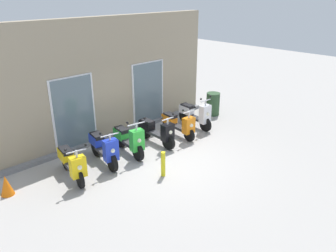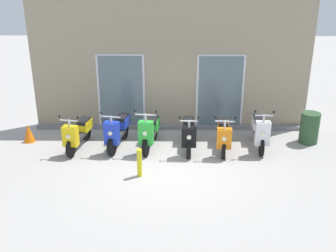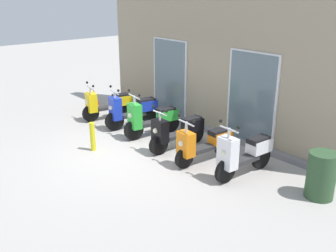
{
  "view_description": "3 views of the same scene",
  "coord_description": "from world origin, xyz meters",
  "px_view_note": "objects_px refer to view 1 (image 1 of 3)",
  "views": [
    {
      "loc": [
        -6.07,
        -6.17,
        4.65
      ],
      "look_at": [
        0.61,
        0.67,
        0.71
      ],
      "focal_mm": 35.8,
      "sensor_mm": 36.0,
      "label": 1
    },
    {
      "loc": [
        0.08,
        -9.1,
        4.74
      ],
      "look_at": [
        -0.05,
        0.85,
        0.76
      ],
      "focal_mm": 43.37,
      "sensor_mm": 36.0,
      "label": 2
    },
    {
      "loc": [
        6.91,
        -4.71,
        3.67
      ],
      "look_at": [
        0.46,
        0.84,
        0.62
      ],
      "focal_mm": 41.42,
      "sensor_mm": 36.0,
      "label": 3
    }
  ],
  "objects_px": {
    "scooter_black": "(156,131)",
    "scooter_orange": "(178,124)",
    "traffic_cone": "(6,185)",
    "scooter_yellow": "(72,163)",
    "scooter_blue": "(104,148)",
    "scooter_white": "(196,114)",
    "curb_bollard": "(163,164)",
    "scooter_green": "(129,140)",
    "trash_bin": "(213,104)"
  },
  "relations": [
    {
      "from": "scooter_green",
      "to": "scooter_orange",
      "type": "distance_m",
      "value": 2.01
    },
    {
      "from": "scooter_green",
      "to": "scooter_black",
      "type": "height_order",
      "value": "scooter_green"
    },
    {
      "from": "scooter_green",
      "to": "scooter_orange",
      "type": "xyz_separation_m",
      "value": [
        2.01,
        -0.11,
        -0.02
      ]
    },
    {
      "from": "scooter_black",
      "to": "scooter_green",
      "type": "bearing_deg",
      "value": 177.28
    },
    {
      "from": "scooter_black",
      "to": "traffic_cone",
      "type": "height_order",
      "value": "scooter_black"
    },
    {
      "from": "scooter_black",
      "to": "curb_bollard",
      "type": "height_order",
      "value": "scooter_black"
    },
    {
      "from": "scooter_white",
      "to": "traffic_cone",
      "type": "height_order",
      "value": "scooter_white"
    },
    {
      "from": "scooter_yellow",
      "to": "curb_bollard",
      "type": "distance_m",
      "value": 2.38
    },
    {
      "from": "curb_bollard",
      "to": "traffic_cone",
      "type": "height_order",
      "value": "curb_bollard"
    },
    {
      "from": "scooter_green",
      "to": "trash_bin",
      "type": "relative_size",
      "value": 1.81
    },
    {
      "from": "scooter_green",
      "to": "traffic_cone",
      "type": "bearing_deg",
      "value": 174.37
    },
    {
      "from": "scooter_black",
      "to": "traffic_cone",
      "type": "bearing_deg",
      "value": 175.05
    },
    {
      "from": "scooter_orange",
      "to": "scooter_yellow",
      "type": "bearing_deg",
      "value": 179.64
    },
    {
      "from": "scooter_orange",
      "to": "traffic_cone",
      "type": "height_order",
      "value": "scooter_orange"
    },
    {
      "from": "curb_bollard",
      "to": "traffic_cone",
      "type": "bearing_deg",
      "value": 149.03
    },
    {
      "from": "curb_bollard",
      "to": "trash_bin",
      "type": "relative_size",
      "value": 0.79
    },
    {
      "from": "scooter_black",
      "to": "traffic_cone",
      "type": "distance_m",
      "value": 4.56
    },
    {
      "from": "scooter_blue",
      "to": "traffic_cone",
      "type": "height_order",
      "value": "scooter_blue"
    },
    {
      "from": "scooter_orange",
      "to": "scooter_white",
      "type": "distance_m",
      "value": 1.01
    },
    {
      "from": "scooter_orange",
      "to": "curb_bollard",
      "type": "height_order",
      "value": "scooter_orange"
    },
    {
      "from": "scooter_blue",
      "to": "scooter_black",
      "type": "bearing_deg",
      "value": -2.16
    },
    {
      "from": "scooter_orange",
      "to": "scooter_white",
      "type": "relative_size",
      "value": 1.0
    },
    {
      "from": "scooter_green",
      "to": "curb_bollard",
      "type": "bearing_deg",
      "value": -95.43
    },
    {
      "from": "scooter_black",
      "to": "scooter_orange",
      "type": "distance_m",
      "value": 0.95
    },
    {
      "from": "traffic_cone",
      "to": "scooter_black",
      "type": "bearing_deg",
      "value": -4.95
    },
    {
      "from": "scooter_orange",
      "to": "traffic_cone",
      "type": "distance_m",
      "value": 5.51
    },
    {
      "from": "scooter_blue",
      "to": "curb_bollard",
      "type": "height_order",
      "value": "scooter_blue"
    },
    {
      "from": "scooter_white",
      "to": "curb_bollard",
      "type": "xyz_separation_m",
      "value": [
        -3.16,
        -1.65,
        -0.16
      ]
    },
    {
      "from": "scooter_yellow",
      "to": "scooter_blue",
      "type": "xyz_separation_m",
      "value": [
        1.06,
        0.11,
        0.01
      ]
    },
    {
      "from": "trash_bin",
      "to": "traffic_cone",
      "type": "height_order",
      "value": "trash_bin"
    },
    {
      "from": "scooter_yellow",
      "to": "traffic_cone",
      "type": "bearing_deg",
      "value": 164.43
    },
    {
      "from": "scooter_blue",
      "to": "scooter_orange",
      "type": "distance_m",
      "value": 2.9
    },
    {
      "from": "scooter_blue",
      "to": "trash_bin",
      "type": "distance_m",
      "value": 5.38
    },
    {
      "from": "scooter_blue",
      "to": "scooter_green",
      "type": "distance_m",
      "value": 0.89
    },
    {
      "from": "scooter_blue",
      "to": "scooter_black",
      "type": "distance_m",
      "value": 1.95
    },
    {
      "from": "scooter_blue",
      "to": "scooter_orange",
      "type": "xyz_separation_m",
      "value": [
        2.89,
        -0.13,
        -0.03
      ]
    },
    {
      "from": "scooter_white",
      "to": "scooter_yellow",
      "type": "bearing_deg",
      "value": -179.05
    },
    {
      "from": "scooter_white",
      "to": "traffic_cone",
      "type": "xyz_separation_m",
      "value": [
        -6.49,
        0.34,
        -0.25
      ]
    },
    {
      "from": "traffic_cone",
      "to": "scooter_yellow",
      "type": "bearing_deg",
      "value": -15.57
    },
    {
      "from": "scooter_yellow",
      "to": "trash_bin",
      "type": "xyz_separation_m",
      "value": [
        6.44,
        0.47,
        -0.02
      ]
    },
    {
      "from": "scooter_green",
      "to": "scooter_white",
      "type": "distance_m",
      "value": 3.01
    },
    {
      "from": "scooter_green",
      "to": "scooter_black",
      "type": "bearing_deg",
      "value": -2.72
    },
    {
      "from": "trash_bin",
      "to": "scooter_black",
      "type": "bearing_deg",
      "value": -172.64
    },
    {
      "from": "scooter_orange",
      "to": "scooter_white",
      "type": "height_order",
      "value": "scooter_white"
    },
    {
      "from": "curb_bollard",
      "to": "traffic_cone",
      "type": "distance_m",
      "value": 3.88
    },
    {
      "from": "trash_bin",
      "to": "scooter_blue",
      "type": "bearing_deg",
      "value": -176.08
    },
    {
      "from": "curb_bollard",
      "to": "scooter_yellow",
      "type": "bearing_deg",
      "value": 138.83
    },
    {
      "from": "scooter_green",
      "to": "trash_bin",
      "type": "distance_m",
      "value": 4.5
    },
    {
      "from": "scooter_blue",
      "to": "scooter_green",
      "type": "xyz_separation_m",
      "value": [
        0.89,
        -0.02,
        -0.01
      ]
    },
    {
      "from": "scooter_blue",
      "to": "scooter_white",
      "type": "relative_size",
      "value": 1.03
    }
  ]
}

